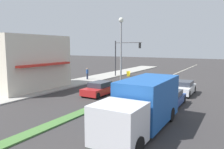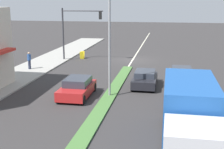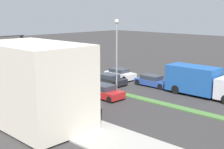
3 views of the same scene
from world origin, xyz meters
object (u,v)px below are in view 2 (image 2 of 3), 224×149
Objects in this scene: street_lamp at (109,28)px; delivery_truck at (190,115)px; van_white at (181,76)px; sedan_dark at (145,79)px; coupe_blue at (184,96)px; pedestrian at (29,60)px; warning_aframe_sign at (82,55)px; traffic_signal_main at (75,25)px; hatchback_red at (77,88)px.

delivery_truck is (-5.00, 6.69, -3.31)m from street_lamp.
sedan_dark is (2.80, 1.03, -0.07)m from van_white.
sedan_dark is (-2.20, -3.12, -4.19)m from street_lamp.
street_lamp reaches higher than coupe_blue.
pedestrian is at bearing -43.87° from delivery_truck.
warning_aframe_sign is at bearing -40.97° from van_white.
pedestrian is at bearing 61.66° from traffic_signal_main.
street_lamp is 1.85× the size of coupe_blue.
street_lamp is at bearing -9.34° from coupe_blue.
van_white is (0.00, -10.85, -0.81)m from delivery_truck.
coupe_blue is 1.04× the size of sedan_dark.
van_white is at bearing 139.03° from warning_aframe_sign.
sedan_dark is (-8.32, 9.27, -3.31)m from traffic_signal_main.
warning_aframe_sign is (5.76, -13.50, -4.35)m from street_lamp.
hatchback_red reaches higher than coupe_blue.
delivery_truck is at bearing 105.93° from sedan_dark.
traffic_signal_main is at bearing -36.50° from van_white.
delivery_truck is 9.58m from hatchback_red.
hatchback_red reaches higher than sedan_dark.
pedestrian reaches higher than warning_aframe_sign.
hatchback_red is (7.20, -6.26, -0.84)m from delivery_truck.
street_lamp is 12.02m from pedestrian.
warning_aframe_sign is (-3.34, -6.64, -0.55)m from pedestrian.
traffic_signal_main is 1.41× the size of coupe_blue.
coupe_blue is at bearing 130.10° from traffic_signal_main.
street_lamp reaches higher than traffic_signal_main.
warning_aframe_sign is 0.22× the size of hatchback_red.
van_white is 1.00× the size of hatchback_red.
coupe_blue is 7.21m from hatchback_red.
coupe_blue is at bearing 126.92° from warning_aframe_sign.
coupe_blue is at bearing 151.40° from pedestrian.
traffic_signal_main is at bearing -118.34° from pedestrian.
warning_aframe_sign is 17.92m from coupe_blue.
traffic_signal_main is 6.92m from pedestrian.
street_lamp reaches higher than delivery_truck.
hatchback_red is (7.20, 4.59, -0.03)m from van_white.
pedestrian is 1.95× the size of warning_aframe_sign.
van_white is (-11.12, 8.23, -3.25)m from traffic_signal_main.
street_lamp is 8.99m from delivery_truck.
street_lamp is at bearing 54.81° from sedan_dark.
traffic_signal_main is 17.58m from coupe_blue.
coupe_blue is (-14.10, 7.69, -0.39)m from pedestrian.
street_lamp is 7.70m from van_white.
traffic_signal_main reaches higher than delivery_truck.
coupe_blue is 4.84m from sedan_dark.
warning_aframe_sign is 0.22× the size of sedan_dark.
street_lamp is at bearing 142.98° from pedestrian.
traffic_signal_main is at bearing -72.98° from hatchback_red.
traffic_signal_main is at bearing 72.12° from warning_aframe_sign.
van_white is at bearing -140.27° from street_lamp.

